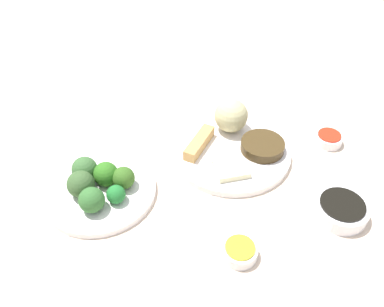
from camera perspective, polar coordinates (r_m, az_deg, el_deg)
tabletop at (r=0.89m, az=4.30°, el=-1.97°), size 2.20×2.20×0.02m
main_plate at (r=0.90m, az=5.67°, el=0.38°), size 0.28×0.28×0.02m
rice_scoop at (r=0.93m, az=5.81°, el=5.58°), size 0.08×0.08×0.08m
spring_roll at (r=0.89m, az=1.08°, el=1.58°), size 0.12×0.06×0.03m
crab_rangoon_wonton at (r=0.84m, az=5.80°, el=-2.16°), size 0.09×0.09×0.01m
stir_fry_heap at (r=0.90m, az=10.37°, el=1.11°), size 0.10×0.10×0.02m
broccoli_plate at (r=0.84m, az=-13.43°, el=-5.37°), size 0.23×0.23×0.01m
broccoli_floret_0 at (r=0.82m, az=-12.62°, el=-2.98°), size 0.05×0.05×0.05m
broccoli_floret_1 at (r=0.81m, az=-16.11°, el=-4.38°), size 0.06×0.06×0.06m
broccoli_floret_2 at (r=0.84m, az=-15.58°, el=-2.24°), size 0.05×0.05×0.05m
broccoli_floret_3 at (r=0.78m, az=-14.61°, el=-6.66°), size 0.05×0.05×0.05m
broccoli_floret_4 at (r=0.79m, az=-11.18°, el=-5.95°), size 0.04×0.04×0.04m
broccoli_floret_5 at (r=0.81m, az=-10.09°, el=-3.57°), size 0.05×0.05×0.05m
soy_sauce_bowl at (r=0.82m, az=21.10°, el=-7.78°), size 0.11×0.11×0.03m
soy_sauce_bowl_liquid at (r=0.81m, az=21.39°, el=-6.99°), size 0.09×0.09×0.00m
sauce_ramekin_sweet_and_sour at (r=0.98m, az=19.50°, el=2.01°), size 0.07×0.07×0.02m
sauce_ramekin_sweet_and_sour_liquid at (r=0.98m, az=19.67°, el=2.59°), size 0.05×0.05×0.00m
sauce_ramekin_hot_mustard at (r=0.72m, az=7.04°, el=-14.18°), size 0.07×0.07×0.02m
sauce_ramekin_hot_mustard_liquid at (r=0.71m, az=7.13°, el=-13.60°), size 0.05×0.05×0.00m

